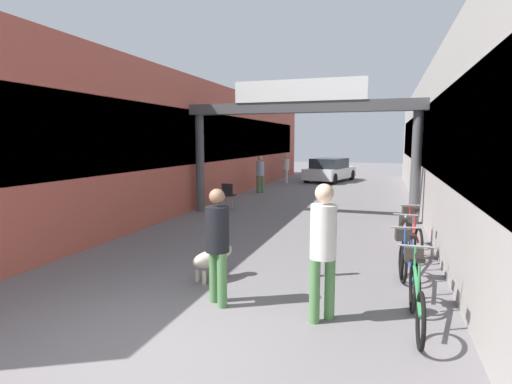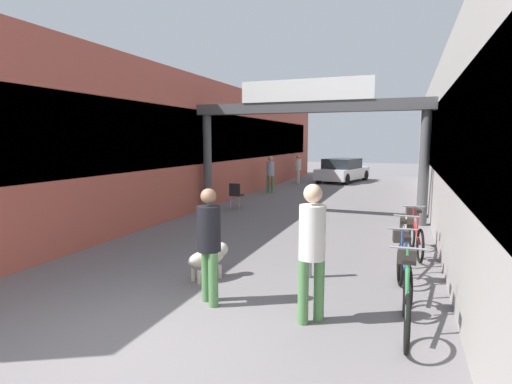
# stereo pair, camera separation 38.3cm
# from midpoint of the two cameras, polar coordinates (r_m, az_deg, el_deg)

# --- Properties ---
(ground_plane) EXTENTS (80.00, 80.00, 0.00)m
(ground_plane) POSITION_cam_midpoint_polar(r_m,az_deg,el_deg) (5.01, -16.25, -21.09)
(ground_plane) COLOR slate
(storefront_left) EXTENTS (3.00, 26.00, 4.48)m
(storefront_left) POSITION_cam_midpoint_polar(r_m,az_deg,el_deg) (16.45, -7.70, 6.91)
(storefront_left) COLOR #B25142
(storefront_left) RESTS_ON ground_plane
(storefront_right) EXTENTS (3.00, 26.00, 4.48)m
(storefront_right) POSITION_cam_midpoint_polar(r_m,az_deg,el_deg) (14.68, 30.20, 5.92)
(storefront_right) COLOR #9E9993
(storefront_right) RESTS_ON ground_plane
(arcade_sign_gateway) EXTENTS (7.40, 0.47, 4.15)m
(arcade_sign_gateway) POSITION_cam_midpoint_polar(r_m,az_deg,el_deg) (12.28, 8.02, 9.98)
(arcade_sign_gateway) COLOR #4C4C4F
(arcade_sign_gateway) RESTS_ON ground_plane
(pedestrian_with_dog) EXTENTS (0.48, 0.48, 1.69)m
(pedestrian_with_dog) POSITION_cam_midpoint_polar(r_m,az_deg,el_deg) (5.76, -4.82, -6.66)
(pedestrian_with_dog) COLOR #4C7F47
(pedestrian_with_dog) RESTS_ON ground_plane
(pedestrian_companion) EXTENTS (0.48, 0.48, 1.82)m
(pedestrian_companion) POSITION_cam_midpoint_polar(r_m,az_deg,el_deg) (5.22, 10.11, -7.28)
(pedestrian_companion) COLOR #4C7F47
(pedestrian_companion) RESTS_ON ground_plane
(pedestrian_carrying_crate) EXTENTS (0.41, 0.41, 1.66)m
(pedestrian_carrying_crate) POSITION_cam_midpoint_polar(r_m,az_deg,el_deg) (17.99, 2.67, 2.88)
(pedestrian_carrying_crate) COLOR #4C7F47
(pedestrian_carrying_crate) RESTS_ON ground_plane
(pedestrian_elderly_walking) EXTENTS (0.46, 0.46, 1.57)m
(pedestrian_elderly_walking) POSITION_cam_midpoint_polar(r_m,az_deg,el_deg) (22.15, 6.52, 3.54)
(pedestrian_elderly_walking) COLOR silver
(pedestrian_elderly_walking) RESTS_ON ground_plane
(dog_on_leash) EXTENTS (0.61, 0.83, 0.59)m
(dog_on_leash) POSITION_cam_midpoint_polar(r_m,az_deg,el_deg) (6.95, -5.08, -9.30)
(dog_on_leash) COLOR beige
(dog_on_leash) RESTS_ON ground_plane
(bicycle_green_nearest) EXTENTS (0.46, 1.69, 0.98)m
(bicycle_green_nearest) POSITION_cam_midpoint_polar(r_m,az_deg,el_deg) (5.56, 22.60, -13.46)
(bicycle_green_nearest) COLOR black
(bicycle_green_nearest) RESTS_ON ground_plane
(bicycle_blue_second) EXTENTS (0.46, 1.68, 0.98)m
(bicycle_blue_second) POSITION_cam_midpoint_polar(r_m,az_deg,el_deg) (6.68, 21.87, -9.91)
(bicycle_blue_second) COLOR black
(bicycle_blue_second) RESTS_ON ground_plane
(bicycle_silver_third) EXTENTS (0.46, 1.69, 0.98)m
(bicycle_silver_third) POSITION_cam_midpoint_polar(r_m,az_deg,el_deg) (7.85, 21.68, -7.35)
(bicycle_silver_third) COLOR black
(bicycle_silver_third) RESTS_ON ground_plane
(bicycle_red_farthest) EXTENTS (0.46, 1.68, 0.98)m
(bicycle_red_farthest) POSITION_cam_midpoint_polar(r_m,az_deg,el_deg) (9.06, 22.93, -5.48)
(bicycle_red_farthest) COLOR black
(bicycle_red_farthest) RESTS_ON ground_plane
(bollard_post_metal) EXTENTS (0.10, 0.10, 0.96)m
(bollard_post_metal) POSITION_cam_midpoint_polar(r_m,az_deg,el_deg) (7.03, 9.17, -8.19)
(bollard_post_metal) COLOR gray
(bollard_post_metal) RESTS_ON ground_plane
(cafe_chair_black_nearer) EXTENTS (0.41, 0.41, 0.89)m
(cafe_chair_black_nearer) POSITION_cam_midpoint_polar(r_m,az_deg,el_deg) (13.80, -2.10, -0.19)
(cafe_chair_black_nearer) COLOR gray
(cafe_chair_black_nearer) RESTS_ON ground_plane
(parked_car_white) EXTENTS (2.67, 4.31, 1.33)m
(parked_car_white) POSITION_cam_midpoint_polar(r_m,az_deg,el_deg) (23.43, 12.72, 3.02)
(parked_car_white) COLOR silver
(parked_car_white) RESTS_ON ground_plane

